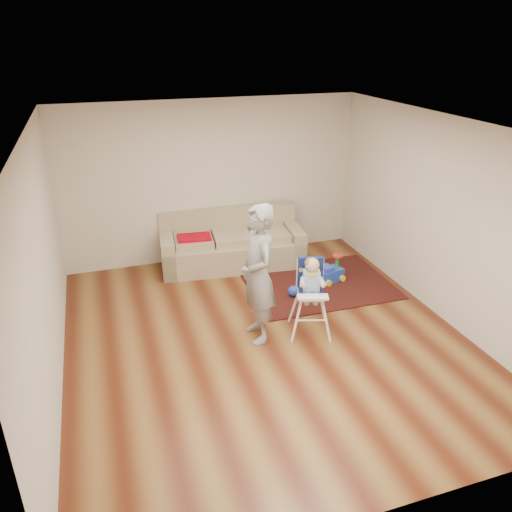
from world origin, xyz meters
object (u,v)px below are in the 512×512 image
object	(u,v)px
ride_on_toy	(331,269)
high_chair	(310,297)
toy_ball	(293,291)
side_table	(181,260)
adult	(258,275)
sofa	(231,240)

from	to	relation	value
ride_on_toy	high_chair	bearing A→B (deg)	-141.76
ride_on_toy	toy_ball	distance (m)	0.82
side_table	adult	distance (m)	2.39
side_table	ride_on_toy	world-z (taller)	side_table
ride_on_toy	toy_ball	xyz separation A→B (m)	(-0.75, -0.30, -0.13)
toy_ball	high_chair	bearing A→B (deg)	-99.40
side_table	high_chair	xyz separation A→B (m)	(1.28, -2.30, 0.30)
sofa	ride_on_toy	size ratio (longest dim) A/B	5.85
ride_on_toy	sofa	bearing A→B (deg)	124.62
side_table	sofa	bearing A→B (deg)	2.06
ride_on_toy	adult	size ratio (longest dim) A/B	0.23
toy_ball	ride_on_toy	bearing A→B (deg)	21.42
adult	toy_ball	bearing A→B (deg)	133.84
side_table	high_chair	bearing A→B (deg)	-60.97
toy_ball	sofa	bearing A→B (deg)	111.85
side_table	toy_ball	bearing A→B (deg)	-43.76
adult	ride_on_toy	bearing A→B (deg)	124.32
side_table	high_chair	size ratio (longest dim) A/B	0.41
ride_on_toy	high_chair	xyz separation A→B (m)	(-0.91, -1.23, 0.29)
sofa	ride_on_toy	distance (m)	1.73
side_table	toy_ball	xyz separation A→B (m)	(1.43, -1.37, -0.12)
high_chair	ride_on_toy	bearing A→B (deg)	71.09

